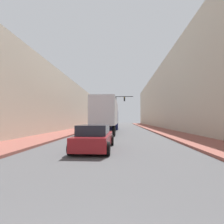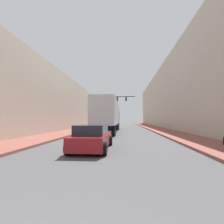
# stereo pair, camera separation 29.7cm
# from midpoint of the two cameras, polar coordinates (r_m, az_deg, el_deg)

# --- Properties ---
(sidewalk_right) EXTENTS (3.30, 80.00, 0.15)m
(sidewalk_right) POSITION_cam_midpoint_polar(r_m,az_deg,el_deg) (30.74, 13.70, -5.37)
(sidewalk_right) COLOR brown
(sidewalk_right) RESTS_ON ground
(sidewalk_left) EXTENTS (3.30, 80.00, 0.15)m
(sidewalk_left) POSITION_cam_midpoint_polar(r_m,az_deg,el_deg) (31.03, -9.68, -5.38)
(sidewalk_left) COLOR brown
(sidewalk_left) RESTS_ON ground
(building_right) EXTENTS (6.00, 80.00, 12.16)m
(building_right) POSITION_cam_midpoint_polar(r_m,az_deg,el_deg) (32.16, 21.81, 5.59)
(building_right) COLOR #BCB29E
(building_right) RESTS_ON ground
(building_left) EXTENTS (6.00, 80.00, 8.36)m
(building_left) POSITION_cam_midpoint_polar(r_m,az_deg,el_deg) (32.45, -17.66, 2.09)
(building_left) COLOR #BCB29E
(building_left) RESTS_ON ground
(semi_truck) EXTENTS (2.48, 13.74, 3.99)m
(semi_truck) POSITION_cam_midpoint_polar(r_m,az_deg,el_deg) (22.80, -1.87, -0.91)
(semi_truck) COLOR silver
(semi_truck) RESTS_ON ground
(sedan_car) EXTENTS (1.97, 4.57, 1.39)m
(sedan_car) POSITION_cam_midpoint_polar(r_m,az_deg,el_deg) (9.95, -6.58, -8.30)
(sedan_car) COLOR maroon
(sedan_car) RESTS_ON ground
(traffic_signal_gantry) EXTENTS (7.43, 0.35, 6.79)m
(traffic_signal_gantry) POSITION_cam_midpoint_polar(r_m,az_deg,el_deg) (36.88, -1.63, 2.54)
(traffic_signal_gantry) COLOR black
(traffic_signal_gantry) RESTS_ON ground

